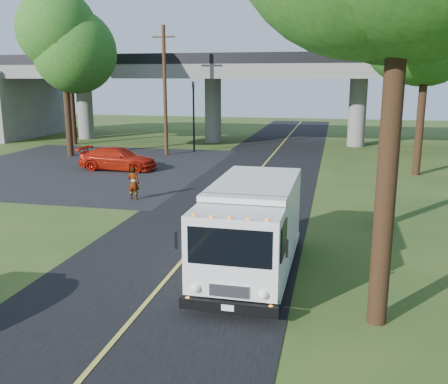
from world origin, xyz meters
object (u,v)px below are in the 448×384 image
(traffic_signal, at_px, (194,109))
(pedestrian, at_px, (134,183))
(utility_pole, at_px, (165,90))
(red_sedan, at_px, (118,159))
(tree_right_far, at_px, (433,23))
(tree_left_lot, at_px, (64,41))
(tree_left_far, at_px, (70,52))
(step_van, at_px, (252,226))

(traffic_signal, height_order, pedestrian, traffic_signal)
(utility_pole, relative_size, red_sedan, 1.90)
(tree_right_far, relative_size, tree_left_lot, 1.05)
(tree_right_far, relative_size, red_sedan, 2.32)
(tree_right_far, height_order, pedestrian, tree_right_far)
(utility_pole, relative_size, tree_left_far, 0.91)
(traffic_signal, bearing_deg, red_sedan, -106.15)
(step_van, bearing_deg, tree_right_far, 67.47)
(pedestrian, bearing_deg, tree_left_far, -53.09)
(tree_left_far, relative_size, pedestrian, 6.43)
(tree_left_lot, relative_size, pedestrian, 6.82)
(tree_left_far, xyz_separation_m, pedestrian, (12.28, -17.02, -6.68))
(utility_pole, relative_size, pedestrian, 5.85)
(red_sedan, distance_m, pedestrian, 7.92)
(tree_right_far, height_order, tree_left_lot, tree_right_far)
(tree_left_lot, relative_size, red_sedan, 2.21)
(tree_left_far, height_order, red_sedan, tree_left_far)
(red_sedan, xyz_separation_m, pedestrian, (3.88, -6.90, 0.08))
(red_sedan, bearing_deg, utility_pole, -7.46)
(tree_right_far, height_order, red_sedan, tree_right_far)
(tree_left_lot, distance_m, pedestrian, 16.07)
(tree_left_far, distance_m, step_van, 31.62)
(step_van, distance_m, pedestrian, 10.11)
(traffic_signal, height_order, red_sedan, traffic_signal)
(tree_right_far, bearing_deg, pedestrian, -146.68)
(tree_left_lot, xyz_separation_m, step_van, (16.00, -18.54, -6.49))
(traffic_signal, bearing_deg, tree_left_far, 170.35)
(tree_left_far, height_order, pedestrian, tree_left_far)
(pedestrian, bearing_deg, step_van, 132.88)
(red_sedan, bearing_deg, step_van, -143.01)
(tree_left_lot, height_order, red_sedan, tree_left_lot)
(traffic_signal, relative_size, pedestrian, 3.38)
(step_van, relative_size, pedestrian, 4.03)
(tree_right_far, height_order, step_van, tree_right_far)
(step_van, relative_size, red_sedan, 1.31)
(red_sedan, bearing_deg, tree_right_far, -82.45)
(tree_left_far, bearing_deg, utility_pole, -22.43)
(tree_left_lot, height_order, pedestrian, tree_left_lot)
(utility_pole, distance_m, tree_left_far, 10.45)
(tree_right_far, xyz_separation_m, step_van, (-7.00, -16.54, -6.89))
(traffic_signal, distance_m, red_sedan, 8.98)
(pedestrian, bearing_deg, tree_left_lot, -48.81)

